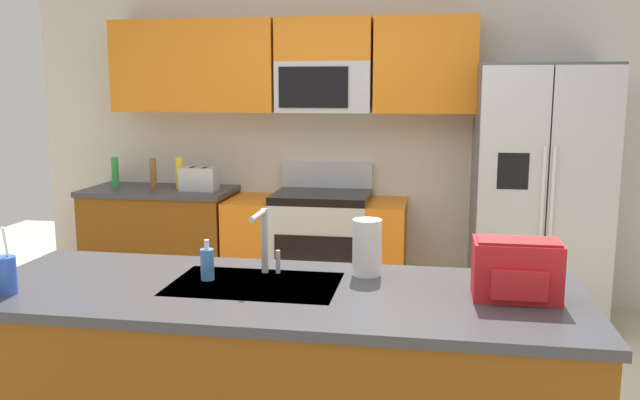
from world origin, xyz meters
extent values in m
cube|color=beige|center=(0.00, 2.15, 1.30)|extent=(5.20, 0.10, 2.60)
cube|color=orange|center=(-1.50, 1.94, 1.85)|extent=(0.70, 0.32, 0.70)
cube|color=orange|center=(-0.85, 1.94, 1.85)|extent=(0.59, 0.32, 0.70)
cube|color=orange|center=(0.58, 1.94, 1.85)|extent=(0.75, 0.32, 0.70)
cube|color=#B7BABF|center=(-0.18, 1.94, 1.69)|extent=(0.72, 0.32, 0.38)
cube|color=black|center=(-0.24, 1.78, 1.69)|extent=(0.52, 0.01, 0.30)
cube|color=orange|center=(-0.18, 1.94, 2.04)|extent=(0.72, 0.32, 0.32)
cube|color=brown|center=(-1.48, 1.80, 0.43)|extent=(1.13, 0.60, 0.86)
cube|color=#38383D|center=(-1.48, 1.80, 0.88)|extent=(1.16, 0.63, 0.04)
cube|color=#B7BABF|center=(-0.18, 1.80, 0.42)|extent=(0.72, 0.60, 0.84)
cube|color=black|center=(-0.18, 1.50, 0.45)|extent=(0.60, 0.01, 0.36)
cube|color=black|center=(-0.18, 1.80, 0.87)|extent=(0.72, 0.60, 0.06)
cube|color=#B7BABF|center=(-0.18, 2.07, 1.00)|extent=(0.72, 0.06, 0.20)
cube|color=orange|center=(-0.72, 1.80, 0.42)|extent=(0.36, 0.60, 0.84)
cube|color=orange|center=(0.32, 1.80, 0.42)|extent=(0.28, 0.60, 0.84)
cube|color=#4C4F54|center=(1.39, 1.75, 0.93)|extent=(0.90, 0.70, 1.85)
cube|color=#B7BABF|center=(1.17, 1.38, 0.93)|extent=(0.44, 0.04, 1.81)
cube|color=#B7BABF|center=(1.62, 1.38, 0.93)|extent=(0.44, 0.04, 1.81)
cylinder|color=silver|center=(1.36, 1.35, 1.02)|extent=(0.02, 0.02, 0.60)
cylinder|color=silver|center=(1.42, 1.35, 1.02)|extent=(0.02, 0.02, 0.60)
cube|color=black|center=(1.17, 1.36, 1.15)|extent=(0.20, 0.00, 0.24)
cube|color=brown|center=(0.04, -0.63, 0.43)|extent=(2.38, 0.83, 0.86)
cube|color=#38383D|center=(0.04, -0.63, 0.88)|extent=(2.42, 0.87, 0.04)
cube|color=#B7BABF|center=(-0.06, -0.58, 0.89)|extent=(0.68, 0.44, 0.03)
cube|color=#B7BABF|center=(-1.13, 1.75, 0.99)|extent=(0.28, 0.16, 0.18)
cube|color=black|center=(-1.18, 1.75, 1.08)|extent=(0.03, 0.11, 0.01)
cube|color=black|center=(-1.08, 1.75, 1.08)|extent=(0.03, 0.11, 0.01)
cylinder|color=brown|center=(-1.53, 1.80, 1.02)|extent=(0.05, 0.05, 0.24)
cylinder|color=yellow|center=(-1.31, 1.79, 1.03)|extent=(0.06, 0.06, 0.25)
cylinder|color=green|center=(-1.87, 1.83, 1.02)|extent=(0.06, 0.06, 0.24)
cylinder|color=#B7BABF|center=(-0.06, -0.41, 1.04)|extent=(0.03, 0.03, 0.28)
cylinder|color=#B7BABF|center=(-0.06, -0.51, 1.17)|extent=(0.02, 0.20, 0.02)
cylinder|color=#B7BABF|center=(0.00, -0.41, 0.95)|extent=(0.02, 0.02, 0.10)
cylinder|color=blue|center=(-0.97, -0.86, 0.97)|extent=(0.08, 0.08, 0.15)
cylinder|color=white|center=(-0.96, -0.86, 1.10)|extent=(0.01, 0.03, 0.14)
cylinder|color=#4C8CD8|center=(-0.27, -0.55, 0.97)|extent=(0.06, 0.06, 0.13)
cylinder|color=white|center=(-0.27, -0.55, 1.05)|extent=(0.02, 0.02, 0.04)
cylinder|color=white|center=(0.38, -0.37, 1.02)|extent=(0.12, 0.12, 0.24)
cube|color=red|center=(0.96, -0.58, 1.01)|extent=(0.32, 0.20, 0.22)
cube|color=#AD1A1E|center=(0.96, -0.60, 1.11)|extent=(0.30, 0.14, 0.03)
cube|color=red|center=(0.96, -0.69, 0.98)|extent=(0.20, 0.03, 0.11)
camera|label=1|loc=(0.64, -3.08, 1.69)|focal=37.01mm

